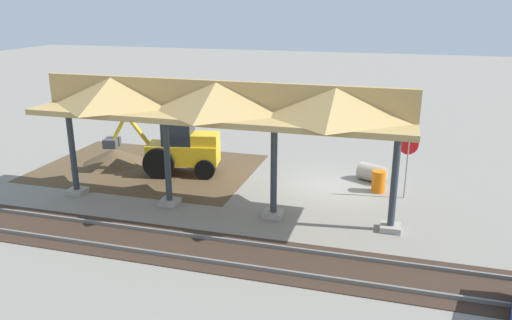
{
  "coord_description": "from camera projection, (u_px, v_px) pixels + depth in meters",
  "views": [
    {
      "loc": [
        -2.41,
        19.98,
        7.5
      ],
      "look_at": [
        2.75,
        2.11,
        1.6
      ],
      "focal_mm": 35.0,
      "sensor_mm": 36.0,
      "label": 1
    }
  ],
  "objects": [
    {
      "name": "traffic_barrel",
      "position": [
        379.0,
        181.0,
        20.53
      ],
      "size": [
        0.56,
        0.56,
        0.9
      ],
      "primitive_type": "cylinder",
      "color": "orange",
      "rests_on": "ground"
    },
    {
      "name": "stop_sign",
      "position": [
        408.0,
        153.0,
        19.44
      ],
      "size": [
        0.75,
        0.21,
        2.59
      ],
      "color": "gray",
      "rests_on": "ground"
    },
    {
      "name": "ground_plane",
      "position": [
        332.0,
        187.0,
        21.21
      ],
      "size": [
        120.0,
        120.0,
        0.0
      ],
      "primitive_type": "plane",
      "color": "gray"
    },
    {
      "name": "rail_tracks",
      "position": [
        300.0,
        263.0,
        14.94
      ],
      "size": [
        60.0,
        2.58,
        0.15
      ],
      "color": "slate",
      "rests_on": "ground"
    },
    {
      "name": "dirt_work_zone",
      "position": [
        148.0,
        168.0,
        23.62
      ],
      "size": [
        9.97,
        7.0,
        0.01
      ],
      "primitive_type": "cube",
      "color": "brown",
      "rests_on": "ground"
    },
    {
      "name": "backhoe",
      "position": [
        180.0,
        147.0,
        22.46
      ],
      "size": [
        5.29,
        2.27,
        2.82
      ],
      "color": "yellow",
      "rests_on": "ground"
    },
    {
      "name": "dirt_mound",
      "position": [
        114.0,
        163.0,
        24.4
      ],
      "size": [
        5.98,
        5.98,
        1.41
      ],
      "primitive_type": "cone",
      "color": "brown",
      "rests_on": "ground"
    },
    {
      "name": "platform_canopy",
      "position": [
        217.0,
        101.0,
        17.57
      ],
      "size": [
        13.66,
        3.2,
        4.9
      ],
      "color": "#9E998E",
      "rests_on": "ground"
    },
    {
      "name": "concrete_pipe",
      "position": [
        372.0,
        173.0,
        21.78
      ],
      "size": [
        1.36,
        1.2,
        0.77
      ],
      "color": "#9E9384",
      "rests_on": "ground"
    }
  ]
}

